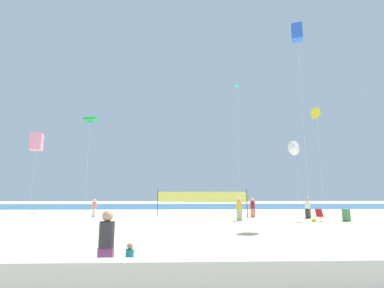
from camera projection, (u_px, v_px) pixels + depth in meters
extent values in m
plane|color=beige|center=(188.00, 232.00, 15.22)|extent=(120.00, 120.00, 0.00)
cube|color=#28608C|center=(184.00, 206.00, 46.00)|extent=(120.00, 20.00, 0.01)
cube|color=#B7B7BC|center=(200.00, 279.00, 5.54)|extent=(28.00, 0.44, 0.74)
cube|color=#7A3872|center=(105.00, 263.00, 6.77)|extent=(0.35, 0.21, 0.74)
cylinder|color=#2D2D33|center=(107.00, 234.00, 6.89)|extent=(0.37, 0.37, 0.61)
sphere|color=tan|center=(108.00, 216.00, 6.97)|extent=(0.27, 0.27, 0.27)
cube|color=#99B28C|center=(129.00, 272.00, 6.66)|extent=(0.19, 0.11, 0.39)
cylinder|color=#19727A|center=(130.00, 256.00, 6.72)|extent=(0.20, 0.20, 0.32)
sphere|color=#997051|center=(130.00, 246.00, 6.76)|extent=(0.14, 0.14, 0.14)
cube|color=white|center=(94.00, 213.00, 24.37)|extent=(0.34, 0.20, 0.70)
cylinder|color=#EA7260|center=(94.00, 206.00, 24.48)|extent=(0.35, 0.35, 0.58)
sphere|color=beige|center=(95.00, 201.00, 24.56)|extent=(0.26, 0.26, 0.26)
cube|color=#2D2D33|center=(308.00, 213.00, 23.28)|extent=(0.38, 0.23, 0.79)
cylinder|color=white|center=(307.00, 205.00, 23.40)|extent=(0.40, 0.40, 0.65)
sphere|color=tan|center=(307.00, 199.00, 23.49)|extent=(0.29, 0.29, 0.29)
cube|color=#EA7260|center=(253.00, 213.00, 24.36)|extent=(0.36, 0.21, 0.75)
cylinder|color=maroon|center=(253.00, 205.00, 24.48)|extent=(0.37, 0.37, 0.62)
sphere|color=beige|center=(252.00, 200.00, 24.56)|extent=(0.28, 0.28, 0.28)
cube|color=#99B28C|center=(239.00, 215.00, 21.16)|extent=(0.39, 0.23, 0.81)
cylinder|color=gold|center=(239.00, 205.00, 21.29)|extent=(0.41, 0.41, 0.67)
sphere|color=beige|center=(239.00, 199.00, 21.37)|extent=(0.30, 0.30, 0.30)
cube|color=red|center=(321.00, 217.00, 20.81)|extent=(0.52, 0.48, 0.03)
cube|color=red|center=(319.00, 213.00, 21.15)|extent=(0.52, 0.23, 0.57)
cylinder|color=silver|center=(322.00, 219.00, 20.65)|extent=(0.03, 0.03, 0.32)
cylinder|color=silver|center=(320.00, 219.00, 20.93)|extent=(0.03, 0.03, 0.32)
cylinder|color=#3F7F4C|center=(346.00, 215.00, 20.88)|extent=(0.58, 0.58, 0.91)
cylinder|color=#4C4C51|center=(158.00, 203.00, 25.70)|extent=(0.08, 0.08, 2.40)
cylinder|color=#4C4C51|center=(247.00, 203.00, 24.34)|extent=(0.08, 0.08, 2.40)
cube|color=#EAE566|center=(201.00, 197.00, 25.11)|extent=(7.87, 1.70, 0.90)
cube|color=gold|center=(314.00, 220.00, 20.29)|extent=(0.29, 0.14, 0.23)
cylinder|color=silver|center=(321.00, 164.00, 23.99)|extent=(0.01, 0.01, 9.01)
cone|color=yellow|center=(317.00, 113.00, 24.77)|extent=(0.65, 1.06, 1.04)
cylinder|color=silver|center=(297.00, 179.00, 31.19)|extent=(0.01, 0.01, 7.13)
cone|color=white|center=(295.00, 148.00, 31.80)|extent=(1.70, 0.92, 1.70)
cylinder|color=silver|center=(239.00, 148.00, 27.70)|extent=(0.01, 0.01, 12.90)
pyramid|color=#26BFCC|center=(237.00, 86.00, 28.84)|extent=(0.54, 0.54, 0.30)
cylinder|color=silver|center=(87.00, 164.00, 33.69)|extent=(0.01, 0.01, 11.07)
cylinder|color=green|center=(90.00, 119.00, 34.66)|extent=(1.63, 0.91, 0.65)
sphere|color=#26BFCC|center=(90.00, 122.00, 34.58)|extent=(0.39, 0.39, 0.39)
cylinder|color=silver|center=(33.00, 178.00, 25.47)|extent=(0.01, 0.01, 6.76)
cube|color=pink|center=(37.00, 142.00, 26.06)|extent=(1.18, 1.18, 1.56)
cylinder|color=silver|center=(303.00, 122.00, 20.26)|extent=(0.01, 0.01, 14.16)
cube|color=blue|center=(297.00, 33.00, 21.48)|extent=(1.00, 1.00, 1.24)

